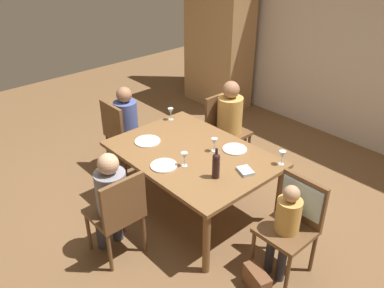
{
  "coord_description": "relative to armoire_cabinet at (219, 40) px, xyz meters",
  "views": [
    {
      "loc": [
        2.65,
        -2.39,
        2.83
      ],
      "look_at": [
        0.0,
        0.0,
        0.82
      ],
      "focal_mm": 37.39,
      "sensor_mm": 36.0,
      "label": 1
    }
  ],
  "objects": [
    {
      "name": "ground_plane",
      "position": [
        1.94,
        -2.35,
        -1.1
      ],
      "size": [
        10.0,
        10.0,
        0.0
      ],
      "primitive_type": "plane",
      "color": "brown"
    },
    {
      "name": "rear_room_partition",
      "position": [
        1.94,
        0.45,
        0.25
      ],
      "size": [
        6.4,
        0.12,
        2.7
      ],
      "primitive_type": "cube",
      "color": "beige",
      "rests_on": "ground_plane"
    },
    {
      "name": "armoire_cabinet",
      "position": [
        0.0,
        0.0,
        0.0
      ],
      "size": [
        1.18,
        0.62,
        2.18
      ],
      "color": "#A87F51",
      "rests_on": "ground_plane"
    },
    {
      "name": "dining_table",
      "position": [
        1.94,
        -2.35,
        -0.45
      ],
      "size": [
        1.68,
        1.19,
        0.72
      ],
      "color": "brown",
      "rests_on": "ground_plane"
    },
    {
      "name": "chair_near",
      "position": [
        2.03,
        -3.32,
        -0.56
      ],
      "size": [
        0.44,
        0.44,
        0.92
      ],
      "rotation": [
        0.0,
        0.0,
        1.57
      ],
      "color": "brown",
      "rests_on": "ground_plane"
    },
    {
      "name": "chair_far_left",
      "position": [
        1.48,
        -1.37,
        -0.56
      ],
      "size": [
        0.44,
        0.44,
        0.92
      ],
      "rotation": [
        0.0,
        0.0,
        -1.57
      ],
      "color": "brown",
      "rests_on": "ground_plane"
    },
    {
      "name": "chair_left_end",
      "position": [
        0.72,
        -2.43,
        -0.56
      ],
      "size": [
        0.44,
        0.44,
        0.92
      ],
      "color": "brown",
      "rests_on": "ground_plane"
    },
    {
      "name": "chair_right_end",
      "position": [
        3.16,
        -2.22,
        -0.5
      ],
      "size": [
        0.44,
        0.46,
        0.92
      ],
      "rotation": [
        0.0,
        0.0,
        3.14
      ],
      "color": "brown",
      "rests_on": "ground_plane"
    },
    {
      "name": "person_woman_host",
      "position": [
        1.92,
        -3.32,
        -0.46
      ],
      "size": [
        0.33,
        0.29,
        1.09
      ],
      "rotation": [
        0.0,
        0.0,
        1.57
      ],
      "color": "#33333D",
      "rests_on": "ground_plane"
    },
    {
      "name": "person_man_bearded",
      "position": [
        1.59,
        -1.37,
        -0.43
      ],
      "size": [
        0.36,
        0.31,
        1.15
      ],
      "rotation": [
        0.0,
        0.0,
        -1.57
      ],
      "color": "#33333D",
      "rests_on": "ground_plane"
    },
    {
      "name": "person_man_guest",
      "position": [
        0.72,
        -2.32,
        -0.46
      ],
      "size": [
        0.29,
        0.33,
        1.09
      ],
      "color": "#33333D",
      "rests_on": "ground_plane"
    },
    {
      "name": "person_child_small",
      "position": [
        3.16,
        -2.37,
        -0.54
      ],
      "size": [
        0.22,
        0.25,
        0.94
      ],
      "rotation": [
        0.0,
        0.0,
        3.14
      ],
      "color": "#33333D",
      "rests_on": "ground_plane"
    },
    {
      "name": "wine_bottle_tall_green",
      "position": [
        2.43,
        -2.49,
        -0.24
      ],
      "size": [
        0.07,
        0.07,
        0.31
      ],
      "color": "black",
      "rests_on": "dining_table"
    },
    {
      "name": "wine_glass_near_left",
      "position": [
        2.08,
        -2.57,
        -0.27
      ],
      "size": [
        0.07,
        0.07,
        0.15
      ],
      "color": "silver",
      "rests_on": "dining_table"
    },
    {
      "name": "wine_glass_centre",
      "position": [
        2.7,
        -1.85,
        -0.27
      ],
      "size": [
        0.07,
        0.07,
        0.15
      ],
      "color": "silver",
      "rests_on": "dining_table"
    },
    {
      "name": "wine_glass_near_right",
      "position": [
        1.19,
        -2.01,
        -0.27
      ],
      "size": [
        0.07,
        0.07,
        0.15
      ],
      "color": "silver",
      "rests_on": "dining_table"
    },
    {
      "name": "wine_glass_far",
      "position": [
        2.07,
        -2.15,
        -0.27
      ],
      "size": [
        0.07,
        0.07,
        0.15
      ],
      "color": "silver",
      "rests_on": "dining_table"
    },
    {
      "name": "dinner_plate_host",
      "position": [
        2.2,
        -1.97,
        -0.37
      ],
      "size": [
        0.26,
        0.26,
        0.01
      ],
      "primitive_type": "cylinder",
      "color": "silver",
      "rests_on": "dining_table"
    },
    {
      "name": "dinner_plate_guest_left",
      "position": [
        1.95,
        -2.73,
        -0.37
      ],
      "size": [
        0.27,
        0.27,
        0.01
      ],
      "primitive_type": "cylinder",
      "color": "silver",
      "rests_on": "dining_table"
    },
    {
      "name": "dinner_plate_guest_right",
      "position": [
        1.45,
        -2.55,
        -0.37
      ],
      "size": [
        0.28,
        0.28,
        0.01
      ],
      "primitive_type": "cylinder",
      "color": "white",
      "rests_on": "dining_table"
    },
    {
      "name": "folded_napkin",
      "position": [
        2.56,
        -2.22,
        -0.36
      ],
      "size": [
        0.19,
        0.17,
        0.03
      ],
      "primitive_type": "cube",
      "rotation": [
        0.0,
        0.0,
        -0.37
      ],
      "color": "#ADC6D6",
      "rests_on": "dining_table"
    },
    {
      "name": "handbag",
      "position": [
        3.16,
        -2.7,
        -0.99
      ],
      "size": [
        0.3,
        0.2,
        0.22
      ],
      "primitive_type": "cube",
      "rotation": [
        0.0,
        0.0,
        2.85
      ],
      "color": "brown",
      "rests_on": "ground_plane"
    }
  ]
}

